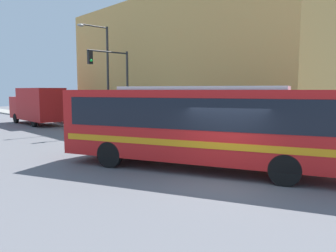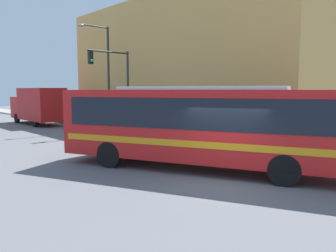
{
  "view_description": "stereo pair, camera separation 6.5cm",
  "coord_description": "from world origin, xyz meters",
  "px_view_note": "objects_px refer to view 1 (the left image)",
  "views": [
    {
      "loc": [
        -9.01,
        -6.56,
        3.1
      ],
      "look_at": [
        1.57,
        4.69,
        1.4
      ],
      "focal_mm": 35.0,
      "sensor_mm": 36.0,
      "label": 1
    },
    {
      "loc": [
        -8.96,
        -6.6,
        3.1
      ],
      "look_at": [
        1.57,
        4.69,
        1.4
      ],
      "focal_mm": 35.0,
      "sensor_mm": 36.0,
      "label": 2
    }
  ],
  "objects_px": {
    "traffic_light_pole": "(115,77)",
    "pedestrian_near_corner": "(244,130)",
    "city_bus": "(202,122)",
    "fire_hydrant": "(255,141)",
    "street_lamp": "(104,69)",
    "delivery_truck": "(37,105)",
    "pedestrian_mid_block": "(118,117)",
    "parking_meter": "(159,122)"
  },
  "relations": [
    {
      "from": "traffic_light_pole",
      "to": "pedestrian_near_corner",
      "type": "distance_m",
      "value": 10.21
    },
    {
      "from": "city_bus",
      "to": "fire_hydrant",
      "type": "relative_size",
      "value": 13.88
    },
    {
      "from": "street_lamp",
      "to": "traffic_light_pole",
      "type": "bearing_deg",
      "value": -107.6
    },
    {
      "from": "delivery_truck",
      "to": "pedestrian_mid_block",
      "type": "distance_m",
      "value": 8.72
    },
    {
      "from": "delivery_truck",
      "to": "street_lamp",
      "type": "distance_m",
      "value": 8.31
    },
    {
      "from": "fire_hydrant",
      "to": "delivery_truck",
      "type": "bearing_deg",
      "value": 96.95
    },
    {
      "from": "delivery_truck",
      "to": "street_lamp",
      "type": "bearing_deg",
      "value": -71.49
    },
    {
      "from": "street_lamp",
      "to": "pedestrian_near_corner",
      "type": "relative_size",
      "value": 4.87
    },
    {
      "from": "traffic_light_pole",
      "to": "delivery_truck",
      "type": "bearing_deg",
      "value": 99.08
    },
    {
      "from": "city_bus",
      "to": "delivery_truck",
      "type": "relative_size",
      "value": 1.52
    },
    {
      "from": "fire_hydrant",
      "to": "pedestrian_near_corner",
      "type": "height_order",
      "value": "pedestrian_near_corner"
    },
    {
      "from": "street_lamp",
      "to": "pedestrian_mid_block",
      "type": "xyz_separation_m",
      "value": [
        0.69,
        -0.74,
        -3.8
      ]
    },
    {
      "from": "delivery_truck",
      "to": "pedestrian_near_corner",
      "type": "distance_m",
      "value": 19.92
    },
    {
      "from": "traffic_light_pole",
      "to": "pedestrian_near_corner",
      "type": "height_order",
      "value": "traffic_light_pole"
    },
    {
      "from": "parking_meter",
      "to": "street_lamp",
      "type": "xyz_separation_m",
      "value": [
        -0.07,
        6.26,
        3.74
      ]
    },
    {
      "from": "parking_meter",
      "to": "street_lamp",
      "type": "height_order",
      "value": "street_lamp"
    },
    {
      "from": "traffic_light_pole",
      "to": "street_lamp",
      "type": "distance_m",
      "value": 2.92
    },
    {
      "from": "pedestrian_near_corner",
      "to": "pedestrian_mid_block",
      "type": "distance_m",
      "value": 11.54
    },
    {
      "from": "pedestrian_near_corner",
      "to": "delivery_truck",
      "type": "bearing_deg",
      "value": 99.56
    },
    {
      "from": "city_bus",
      "to": "parking_meter",
      "type": "relative_size",
      "value": 9.03
    },
    {
      "from": "pedestrian_mid_block",
      "to": "city_bus",
      "type": "bearing_deg",
      "value": -111.34
    },
    {
      "from": "fire_hydrant",
      "to": "street_lamp",
      "type": "height_order",
      "value": "street_lamp"
    },
    {
      "from": "city_bus",
      "to": "traffic_light_pole",
      "type": "xyz_separation_m",
      "value": [
        3.6,
        11.21,
        2.16
      ]
    },
    {
      "from": "delivery_truck",
      "to": "pedestrian_near_corner",
      "type": "xyz_separation_m",
      "value": [
        3.3,
        -19.63,
        -0.79
      ]
    },
    {
      "from": "city_bus",
      "to": "pedestrian_near_corner",
      "type": "height_order",
      "value": "city_bus"
    },
    {
      "from": "city_bus",
      "to": "parking_meter",
      "type": "xyz_separation_m",
      "value": [
        4.53,
        7.64,
        -0.87
      ]
    },
    {
      "from": "parking_meter",
      "to": "pedestrian_mid_block",
      "type": "relative_size",
      "value": 0.8
    },
    {
      "from": "traffic_light_pole",
      "to": "parking_meter",
      "type": "relative_size",
      "value": 4.53
    },
    {
      "from": "city_bus",
      "to": "pedestrian_mid_block",
      "type": "xyz_separation_m",
      "value": [
        5.14,
        13.16,
        -0.92
      ]
    },
    {
      "from": "parking_meter",
      "to": "pedestrian_mid_block",
      "type": "distance_m",
      "value": 5.55
    },
    {
      "from": "fire_hydrant",
      "to": "pedestrian_near_corner",
      "type": "xyz_separation_m",
      "value": [
        0.77,
        1.15,
        0.4
      ]
    },
    {
      "from": "city_bus",
      "to": "fire_hydrant",
      "type": "xyz_separation_m",
      "value": [
        4.53,
        0.47,
        -1.31
      ]
    },
    {
      "from": "fire_hydrant",
      "to": "parking_meter",
      "type": "xyz_separation_m",
      "value": [
        0.0,
        7.17,
        0.45
      ]
    },
    {
      "from": "city_bus",
      "to": "pedestrian_near_corner",
      "type": "xyz_separation_m",
      "value": [
        5.3,
        1.62,
        -0.91
      ]
    },
    {
      "from": "traffic_light_pole",
      "to": "parking_meter",
      "type": "xyz_separation_m",
      "value": [
        0.93,
        -3.57,
        -3.02
      ]
    },
    {
      "from": "city_bus",
      "to": "street_lamp",
      "type": "distance_m",
      "value": 14.88
    },
    {
      "from": "city_bus",
      "to": "pedestrian_near_corner",
      "type": "relative_size",
      "value": 7.09
    },
    {
      "from": "traffic_light_pole",
      "to": "pedestrian_mid_block",
      "type": "height_order",
      "value": "traffic_light_pole"
    },
    {
      "from": "parking_meter",
      "to": "pedestrian_near_corner",
      "type": "distance_m",
      "value": 6.07
    },
    {
      "from": "traffic_light_pole",
      "to": "fire_hydrant",
      "type": "bearing_deg",
      "value": -85.07
    },
    {
      "from": "traffic_light_pole",
      "to": "pedestrian_mid_block",
      "type": "distance_m",
      "value": 3.96
    },
    {
      "from": "city_bus",
      "to": "fire_hydrant",
      "type": "bearing_deg",
      "value": -18.12
    }
  ]
}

